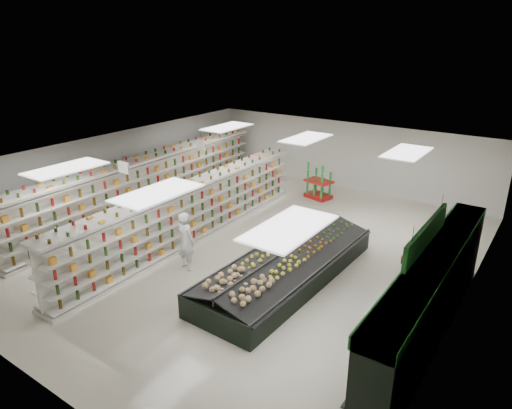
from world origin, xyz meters
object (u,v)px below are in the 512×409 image
Objects in this scene: gondola_center at (192,214)px; produce_island at (287,265)px; shopper_main at (186,241)px; shopper_background at (236,187)px; soda_endcap at (319,183)px; gondola_left at (149,186)px.

gondola_center is 1.75× the size of produce_island.
produce_island is 3.61× the size of shopper_main.
produce_island is at bearing -8.91° from gondola_center.
produce_island is 4.70× the size of shopper_background.
gondola_center is 8.09× the size of soda_endcap.
soda_endcap is 8.34m from shopper_main.
gondola_left is 8.02m from produce_island.
gondola_center is at bearing -104.86° from soda_endcap.
soda_endcap is 1.02× the size of shopper_background.
gondola_left is at bearing -23.43° from shopper_main.
shopper_background is (-5.31, 4.44, 0.27)m from produce_island.
produce_island is at bearing -149.30° from shopper_main.
gondola_center is 4.41m from produce_island.
produce_island is (4.34, -0.58, -0.50)m from gondola_center.
gondola_center is at bearing -44.92° from shopper_main.
produce_island is 3.25m from shopper_main.
shopper_main is at bearing -33.52° from gondola_left.
shopper_main is (1.38, -1.82, -0.01)m from gondola_center.
shopper_main is at bearing -92.40° from soda_endcap.
gondola_left is at bearing 160.55° from gondola_center.
soda_endcap is at bearing 73.77° from gondola_center.
shopper_main is 1.30× the size of shopper_background.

